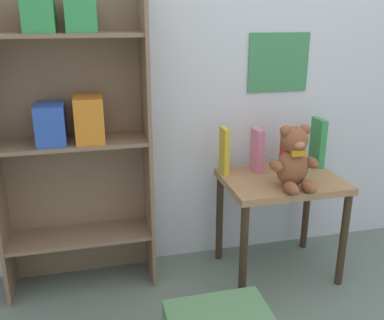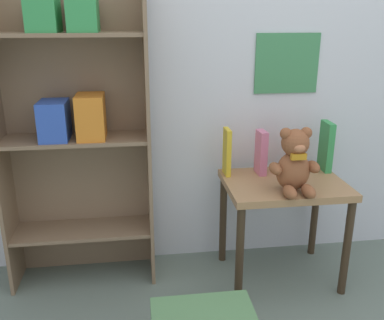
# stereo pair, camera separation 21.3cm
# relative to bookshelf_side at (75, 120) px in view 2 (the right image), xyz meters

# --- Properties ---
(wall_back) EXTENTS (4.80, 0.07, 2.50)m
(wall_back) POSITION_rel_bookshelf_side_xyz_m (0.94, 0.15, 0.38)
(wall_back) COLOR silver
(wall_back) RESTS_ON ground_plane
(bookshelf_side) EXTENTS (0.74, 0.27, 1.56)m
(bookshelf_side) POSITION_rel_bookshelf_side_xyz_m (0.00, 0.00, 0.00)
(bookshelf_side) COLOR #7F664C
(bookshelf_side) RESTS_ON ground_plane
(display_table) EXTENTS (0.61, 0.45, 0.55)m
(display_table) POSITION_rel_bookshelf_side_xyz_m (1.04, -0.17, -0.40)
(display_table) COLOR #9E754C
(display_table) RESTS_ON ground_plane
(teddy_bear) EXTENTS (0.24, 0.22, 0.31)m
(teddy_bear) POSITION_rel_bookshelf_side_xyz_m (1.04, -0.30, -0.17)
(teddy_bear) COLOR brown
(teddy_bear) RESTS_ON display_table
(book_standing_yellow) EXTENTS (0.03, 0.10, 0.25)m
(book_standing_yellow) POSITION_rel_bookshelf_side_xyz_m (0.77, -0.03, -0.19)
(book_standing_yellow) COLOR gold
(book_standing_yellow) RESTS_ON display_table
(book_standing_pink) EXTENTS (0.04, 0.10, 0.23)m
(book_standing_pink) POSITION_rel_bookshelf_side_xyz_m (0.95, -0.04, -0.19)
(book_standing_pink) COLOR #D17093
(book_standing_pink) RESTS_ON display_table
(book_standing_red) EXTENTS (0.04, 0.12, 0.19)m
(book_standing_red) POSITION_rel_bookshelf_side_xyz_m (1.13, -0.04, -0.22)
(book_standing_red) COLOR red
(book_standing_red) RESTS_ON display_table
(book_standing_green) EXTENTS (0.04, 0.13, 0.27)m
(book_standing_green) POSITION_rel_bookshelf_side_xyz_m (1.32, -0.03, -0.18)
(book_standing_green) COLOR #33934C
(book_standing_green) RESTS_ON display_table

